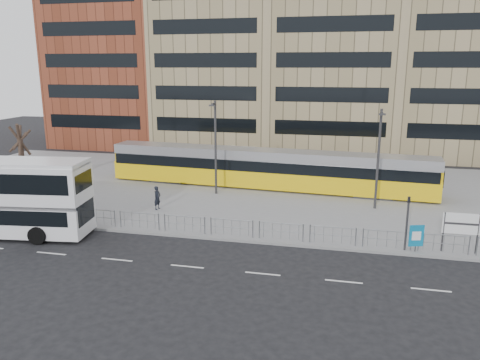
% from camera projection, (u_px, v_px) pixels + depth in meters
% --- Properties ---
extents(ground, '(120.00, 120.00, 0.00)m').
position_uv_depth(ground, '(241.00, 242.00, 27.78)').
color(ground, black).
rests_on(ground, ground).
extents(plaza, '(64.00, 24.00, 0.15)m').
position_uv_depth(plaza, '(272.00, 190.00, 39.14)').
color(plaza, gray).
rests_on(plaza, ground).
extents(kerb, '(64.00, 0.25, 0.17)m').
position_uv_depth(kerb, '(241.00, 241.00, 27.81)').
color(kerb, gray).
rests_on(kerb, ground).
extents(building_row, '(70.40, 18.40, 31.20)m').
position_uv_depth(building_row, '(315.00, 43.00, 56.86)').
color(building_row, brown).
rests_on(building_row, ground).
extents(pedestrian_barrier, '(32.07, 0.07, 1.10)m').
position_uv_depth(pedestrian_barrier, '(276.00, 226.00, 27.60)').
color(pedestrian_barrier, gray).
rests_on(pedestrian_barrier, plaza).
extents(road_markings, '(62.00, 0.12, 0.01)m').
position_uv_depth(road_markings, '(243.00, 272.00, 23.78)').
color(road_markings, white).
rests_on(road_markings, ground).
extents(tram, '(27.54, 4.65, 3.23)m').
position_uv_depth(tram, '(266.00, 169.00, 39.34)').
color(tram, yellow).
rests_on(tram, plaza).
extents(station_sign, '(1.96, 0.12, 2.26)m').
position_uv_depth(station_sign, '(461.00, 225.00, 25.54)').
color(station_sign, '#2D2D30').
rests_on(station_sign, plaza).
extents(ad_panel, '(0.80, 0.29, 1.54)m').
position_uv_depth(ad_panel, '(416.00, 236.00, 25.81)').
color(ad_panel, '#2D2D30').
rests_on(ad_panel, plaza).
extents(pedestrian, '(0.54, 0.70, 1.70)m').
position_uv_depth(pedestrian, '(157.00, 198.00, 33.49)').
color(pedestrian, black).
rests_on(pedestrian, plaza).
extents(traffic_light_west, '(0.22, 0.24, 3.10)m').
position_uv_depth(traffic_light_west, '(88.00, 195.00, 30.00)').
color(traffic_light_west, '#2D2D30').
rests_on(traffic_light_west, plaza).
extents(traffic_light_east, '(0.18, 0.21, 3.10)m').
position_uv_depth(traffic_light_east, '(407.00, 216.00, 25.77)').
color(traffic_light_east, '#2D2D30').
rests_on(traffic_light_east, plaza).
extents(lamp_post_west, '(0.45, 1.04, 7.43)m').
position_uv_depth(lamp_post_west, '(215.00, 144.00, 36.81)').
color(lamp_post_west, '#2D2D30').
rests_on(lamp_post_west, plaza).
extents(lamp_post_east, '(0.45, 1.04, 7.18)m').
position_uv_depth(lamp_post_east, '(378.00, 155.00, 32.90)').
color(lamp_post_east, '#2D2D30').
rests_on(lamp_post_east, plaza).
extents(bare_tree, '(4.71, 4.71, 7.73)m').
position_uv_depth(bare_tree, '(18.00, 122.00, 38.36)').
color(bare_tree, '#31211B').
rests_on(bare_tree, plaza).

